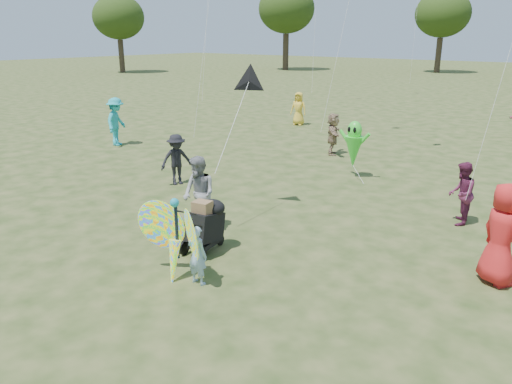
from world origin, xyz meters
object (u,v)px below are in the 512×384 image
Objects in this scene: crowd_i at (116,122)px; alien_kite at (354,146)px; adult_man at (199,194)px; butterfly_kite at (175,240)px; crowd_g at (299,109)px; crowd_b at (177,160)px; child_girl at (197,255)px; crowd_e at (461,194)px; crowd_d at (333,134)px; jogging_stroller at (206,223)px; crowd_a at (503,234)px.

crowd_i is 9.60m from alien_kite.
crowd_i reaches higher than adult_man.
butterfly_kite is at bearing -85.22° from alien_kite.
crowd_g is 16.18m from butterfly_kite.
crowd_b is (-3.00, 2.13, -0.10)m from adult_man.
adult_man is (-1.77, 1.85, 0.30)m from child_girl.
crowd_e is 0.84× the size of alien_kite.
crowd_d is at bearing 131.30° from alien_kite.
adult_man reaches higher than jogging_stroller.
crowd_a is (5.86, 1.44, 0.08)m from adult_man.
crowd_a is 1.17× the size of crowd_g.
crowd_d is at bearing -90.83° from crowd_i.
crowd_e reaches higher than child_girl.
crowd_b reaches higher than child_girl.
crowd_a is at bearing 17.36° from crowd_e.
crowd_i is at bearing -170.77° from alien_kite.
adult_man is at bearing -49.82° from child_girl.
crowd_a is 14.97m from crowd_i.
crowd_e is at bearing -23.75° from crowd_a.
crowd_e is at bearing 62.10° from butterfly_kite.
crowd_g reaches higher than crowd_d.
crowd_g is at bearing 115.96° from butterfly_kite.
jogging_stroller is (3.95, -2.90, -0.12)m from crowd_b.
crowd_e is (5.80, -4.29, -0.02)m from crowd_d.
crowd_d is (-7.23, 6.80, -0.16)m from crowd_a.
crowd_e is (2.67, 5.80, 0.19)m from child_girl.
jogging_stroller is 6.72m from alien_kite.
alien_kite is at bearing -129.91° from crowd_e.
crowd_i is at bearing 25.29° from crowd_a.
child_girl is at bearing -148.69° from crowd_i.
butterfly_kite reaches higher than jogging_stroller.
crowd_g is at bearing 133.90° from alien_kite.
crowd_d reaches higher than crowd_b.
crowd_d is 0.96× the size of crowd_g.
child_girl is 0.73× the size of crowd_b.
alien_kite reaches higher than butterfly_kite.
child_girl is at bearing -33.00° from adult_man.
jogging_stroller is at bearing -48.73° from crowd_e.
crowd_a is (4.10, 3.29, 0.37)m from child_girl.
alien_kite is at bearing -167.83° from crowd_d.
crowd_i is at bearing 88.19° from crowd_d.
crowd_b is 0.98× the size of crowd_d.
crowd_g is (-2.77, 10.48, 0.05)m from crowd_b.
jogging_stroller is at bearing -25.72° from adult_man.
crowd_b is (-8.86, 0.69, -0.18)m from crowd_a.
crowd_b is (-4.77, 3.99, 0.20)m from child_girl.
crowd_a is at bearing -129.52° from crowd_i.
jogging_stroller reaches higher than child_girl.
crowd_i is 11.95m from butterfly_kite.
crowd_e is 0.84× the size of butterfly_kite.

